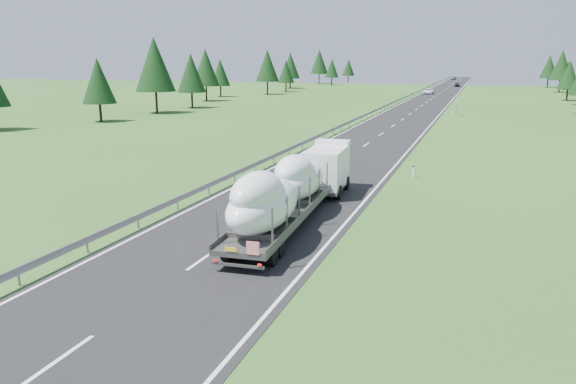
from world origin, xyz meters
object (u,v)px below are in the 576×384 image
(highway_sign, at_px, (457,104))
(distant_car_blue, at_px, (453,78))
(distant_van, at_px, (428,91))
(boat_truck, at_px, (292,186))
(distant_car_dark, at_px, (457,85))

(highway_sign, relative_size, distant_car_blue, 0.58)
(highway_sign, distance_m, distant_van, 59.24)
(highway_sign, relative_size, boat_truck, 0.15)
(boat_truck, bearing_deg, highway_sign, 85.22)
(highway_sign, height_order, distant_car_blue, highway_sign)
(distant_car_dark, bearing_deg, boat_truck, -94.79)
(boat_truck, distance_m, distant_car_dark, 168.16)
(highway_sign, xyz_separation_m, boat_truck, (-5.37, -64.27, 0.19))
(distant_car_blue, bearing_deg, highway_sign, -82.95)
(highway_sign, bearing_deg, boat_truck, -94.78)
(distant_car_blue, bearing_deg, boat_truck, -85.06)
(highway_sign, bearing_deg, distant_van, 99.48)
(distant_van, bearing_deg, highway_sign, -81.26)
(highway_sign, xyz_separation_m, distant_van, (-9.76, 58.43, -1.07))
(highway_sign, height_order, boat_truck, boat_truck)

